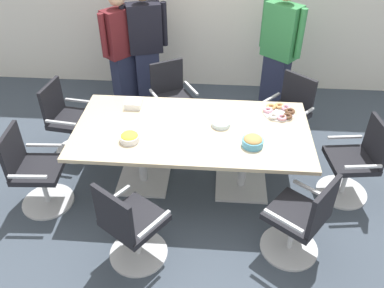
{
  "coord_description": "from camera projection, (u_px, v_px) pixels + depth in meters",
  "views": [
    {
      "loc": [
        0.26,
        -3.34,
        3.06
      ],
      "look_at": [
        0.0,
        0.0,
        0.55
      ],
      "focal_mm": 37.29,
      "sensor_mm": 36.0,
      "label": 1
    }
  ],
  "objects": [
    {
      "name": "ground_plane",
      "position": [
        192.0,
        183.0,
        4.52
      ],
      "size": [
        10.0,
        10.0,
        0.01
      ],
      "primitive_type": "cube",
      "color": "#3D4754"
    },
    {
      "name": "office_chair_3",
      "position": [
        287.0,
        117.0,
        4.88
      ],
      "size": [
        0.76,
        0.76,
        0.91
      ],
      "rotation": [
        0.0,
        0.0,
        -3.87
      ],
      "color": "silver",
      "rests_on": "ground"
    },
    {
      "name": "office_chair_6",
      "position": [
        35.0,
        173.0,
        4.03
      ],
      "size": [
        0.57,
        0.57,
        0.91
      ],
      "rotation": [
        0.0,
        0.0,
        -1.51
      ],
      "color": "silver",
      "rests_on": "ground"
    },
    {
      "name": "conference_table",
      "position": [
        192.0,
        138.0,
        4.14
      ],
      "size": [
        2.4,
        1.2,
        0.75
      ],
      "color": "#CCB793",
      "rests_on": "ground"
    },
    {
      "name": "donut_platter",
      "position": [
        279.0,
        112.0,
        4.28
      ],
      "size": [
        0.34,
        0.34,
        0.04
      ],
      "color": "white",
      "rests_on": "conference_table"
    },
    {
      "name": "office_chair_2",
      "position": [
        355.0,
        164.0,
        4.15
      ],
      "size": [
        0.61,
        0.61,
        0.91
      ],
      "rotation": [
        0.0,
        0.0,
        1.7
      ],
      "color": "silver",
      "rests_on": "ground"
    },
    {
      "name": "office_chair_5",
      "position": [
        69.0,
        123.0,
        4.76
      ],
      "size": [
        0.61,
        0.61,
        0.91
      ],
      "rotation": [
        0.0,
        0.0,
        -1.7
      ],
      "color": "silver",
      "rests_on": "ground"
    },
    {
      "name": "person_standing_2",
      "position": [
        279.0,
        50.0,
        5.13
      ],
      "size": [
        0.52,
        0.45,
        1.81
      ],
      "rotation": [
        0.0,
        0.0,
        -3.83
      ],
      "color": "#232842",
      "rests_on": "ground"
    },
    {
      "name": "person_standing_1",
      "position": [
        146.0,
        46.0,
        5.39
      ],
      "size": [
        0.61,
        0.34,
        1.72
      ],
      "rotation": [
        0.0,
        0.0,
        -2.83
      ],
      "color": "#232842",
      "rests_on": "ground"
    },
    {
      "name": "office_chair_0",
      "position": [
        131.0,
        228.0,
        3.46
      ],
      "size": [
        0.75,
        0.75,
        0.91
      ],
      "rotation": [
        0.0,
        0.0,
        -0.61
      ],
      "color": "silver",
      "rests_on": "ground"
    },
    {
      "name": "snack_bowl_chips_yellow",
      "position": [
        130.0,
        137.0,
        3.87
      ],
      "size": [
        0.19,
        0.19,
        0.09
      ],
      "color": "white",
      "rests_on": "conference_table"
    },
    {
      "name": "plate_stack",
      "position": [
        221.0,
        124.0,
        4.09
      ],
      "size": [
        0.19,
        0.19,
        0.05
      ],
      "color": "white",
      "rests_on": "conference_table"
    },
    {
      "name": "snack_bowl_cookies",
      "position": [
        253.0,
        141.0,
        3.8
      ],
      "size": [
        0.21,
        0.21,
        0.11
      ],
      "color": "#4C9EC6",
      "rests_on": "conference_table"
    },
    {
      "name": "office_chair_1",
      "position": [
        300.0,
        222.0,
        3.51
      ],
      "size": [
        0.76,
        0.76,
        0.91
      ],
      "rotation": [
        0.0,
        0.0,
        0.92
      ],
      "color": "silver",
      "rests_on": "ground"
    },
    {
      "name": "person_standing_0",
      "position": [
        122.0,
        50.0,
        5.36
      ],
      "size": [
        0.45,
        0.52,
        1.67
      ],
      "rotation": [
        0.0,
        0.0,
        -2.27
      ],
      "color": "#232842",
      "rests_on": "ground"
    },
    {
      "name": "napkin_pile",
      "position": [
        134.0,
        104.0,
        4.39
      ],
      "size": [
        0.18,
        0.18,
        0.07
      ],
      "primitive_type": "cube",
      "color": "white",
      "rests_on": "conference_table"
    },
    {
      "name": "office_chair_4",
      "position": [
        172.0,
        102.0,
        5.16
      ],
      "size": [
        0.74,
        0.74,
        0.91
      ],
      "rotation": [
        0.0,
        0.0,
        -2.62
      ],
      "color": "silver",
      "rests_on": "ground"
    }
  ]
}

